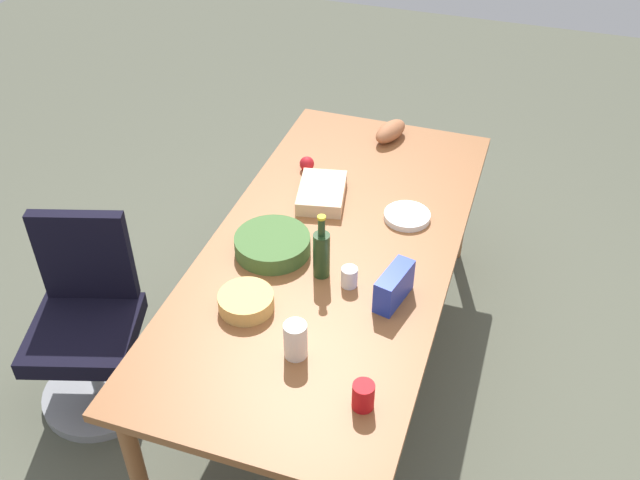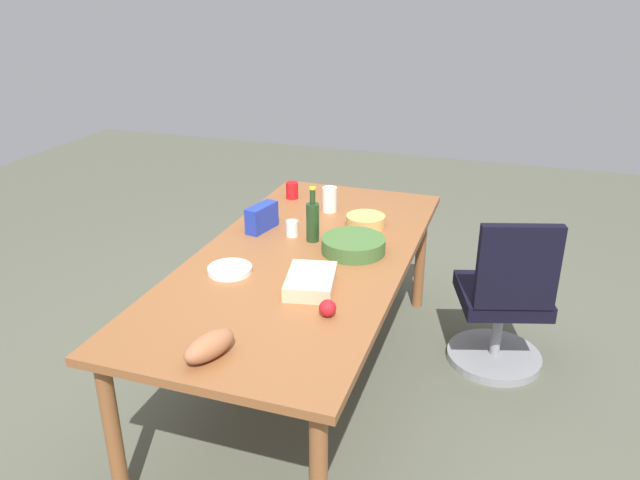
% 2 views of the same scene
% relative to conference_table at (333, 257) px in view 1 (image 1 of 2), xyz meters
% --- Properties ---
extents(ground_plane, '(10.00, 10.00, 0.00)m').
position_rel_conference_table_xyz_m(ground_plane, '(0.00, 0.00, -0.73)').
color(ground_plane, '#555747').
extents(conference_table, '(2.36, 1.09, 0.80)m').
position_rel_conference_table_xyz_m(conference_table, '(0.00, 0.00, 0.00)').
color(conference_table, brown).
rests_on(conference_table, ground).
extents(office_chair, '(0.60, 0.60, 0.97)m').
position_rel_conference_table_xyz_m(office_chair, '(0.52, -1.04, -0.35)').
color(office_chair, gray).
rests_on(office_chair, ground).
extents(chip_bag_blue, '(0.23, 0.13, 0.15)m').
position_rel_conference_table_xyz_m(chip_bag_blue, '(0.26, 0.34, 0.15)').
color(chip_bag_blue, '#2037AE').
rests_on(chip_bag_blue, conference_table).
extents(bread_loaf, '(0.26, 0.18, 0.10)m').
position_rel_conference_table_xyz_m(bread_loaf, '(-0.99, 0.02, 0.12)').
color(bread_loaf, '#A86540').
rests_on(bread_loaf, conference_table).
extents(paper_plate_stack, '(0.25, 0.25, 0.03)m').
position_rel_conference_table_xyz_m(paper_plate_stack, '(-0.30, 0.27, 0.09)').
color(paper_plate_stack, white).
rests_on(paper_plate_stack, conference_table).
extents(chip_bowl, '(0.26, 0.26, 0.07)m').
position_rel_conference_table_xyz_m(chip_bowl, '(0.50, -0.21, 0.10)').
color(chip_bowl, tan).
rests_on(chip_bowl, conference_table).
extents(sheet_cake, '(0.36, 0.28, 0.07)m').
position_rel_conference_table_xyz_m(sheet_cake, '(-0.33, -0.16, 0.11)').
color(sheet_cake, beige).
rests_on(sheet_cake, conference_table).
extents(mayo_jar, '(0.10, 0.10, 0.16)m').
position_rel_conference_table_xyz_m(mayo_jar, '(0.67, 0.07, 0.15)').
color(mayo_jar, white).
rests_on(mayo_jar, conference_table).
extents(salad_bowl, '(0.36, 0.36, 0.08)m').
position_rel_conference_table_xyz_m(salad_bowl, '(0.13, -0.24, 0.11)').
color(salad_bowl, '#416831').
rests_on(salad_bowl, conference_table).
extents(apple_red, '(0.09, 0.09, 0.08)m').
position_rel_conference_table_xyz_m(apple_red, '(-0.55, -0.32, 0.11)').
color(apple_red, red).
rests_on(apple_red, conference_table).
extents(wine_bottle, '(0.09, 0.09, 0.31)m').
position_rel_conference_table_xyz_m(wine_bottle, '(0.21, 0.01, 0.19)').
color(wine_bottle, '#213C1D').
rests_on(wine_bottle, conference_table).
extents(red_solo_cup, '(0.10, 0.10, 0.11)m').
position_rel_conference_table_xyz_m(red_solo_cup, '(0.83, 0.37, 0.13)').
color(red_solo_cup, red).
rests_on(red_solo_cup, conference_table).
extents(paper_cup, '(0.08, 0.08, 0.09)m').
position_rel_conference_table_xyz_m(paper_cup, '(0.23, 0.15, 0.12)').
color(paper_cup, white).
rests_on(paper_cup, conference_table).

